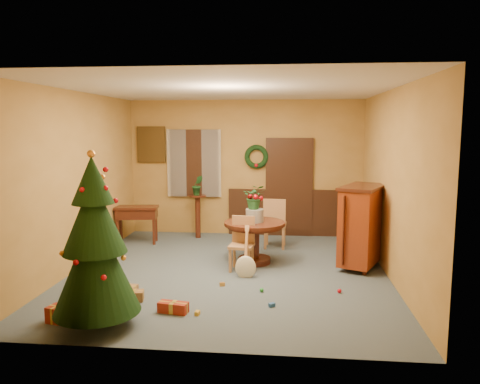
# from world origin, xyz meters

# --- Properties ---
(room_envelope) EXTENTS (5.50, 5.50, 5.50)m
(room_envelope) POSITION_xyz_m (0.21, 2.70, 1.12)
(room_envelope) COLOR #34404C
(room_envelope) RESTS_ON ground
(dining_table) EXTENTS (1.05, 1.05, 0.72)m
(dining_table) POSITION_xyz_m (0.37, 0.55, 0.50)
(dining_table) COLOR black
(dining_table) RESTS_ON floor
(urn) EXTENTS (0.30, 0.30, 0.22)m
(urn) POSITION_xyz_m (0.37, 0.55, 0.83)
(urn) COLOR slate
(urn) RESTS_ON dining_table
(centerpiece_plant) EXTENTS (0.38, 0.33, 0.42)m
(centerpiece_plant) POSITION_xyz_m (0.37, 0.55, 1.15)
(centerpiece_plant) COLOR #1E4C23
(centerpiece_plant) RESTS_ON urn
(chair_near) EXTENTS (0.42, 0.42, 0.88)m
(chair_near) POSITION_xyz_m (0.19, 0.16, 0.47)
(chair_near) COLOR #9C6E3E
(chair_near) RESTS_ON floor
(chair_far) EXTENTS (0.44, 0.44, 0.98)m
(chair_far) POSITION_xyz_m (0.68, 1.56, 0.52)
(chair_far) COLOR #9C6E3E
(chair_far) RESTS_ON floor
(guitar) EXTENTS (0.44, 0.56, 0.75)m
(guitar) POSITION_xyz_m (0.29, -0.26, 0.38)
(guitar) COLOR beige
(guitar) RESTS_ON floor
(plant_stand) EXTENTS (0.35, 0.35, 0.91)m
(plant_stand) POSITION_xyz_m (-0.96, 2.29, 0.57)
(plant_stand) COLOR black
(plant_stand) RESTS_ON floor
(stand_plant) EXTENTS (0.29, 0.26, 0.42)m
(stand_plant) POSITION_xyz_m (-0.96, 2.29, 1.12)
(stand_plant) COLOR #19471E
(stand_plant) RESTS_ON plant_stand
(christmas_tree) EXTENTS (1.00, 1.00, 2.07)m
(christmas_tree) POSITION_xyz_m (-1.27, -2.24, 0.98)
(christmas_tree) COLOR #382111
(christmas_tree) RESTS_ON floor
(writing_desk) EXTENTS (0.89, 0.53, 0.75)m
(writing_desk) POSITION_xyz_m (-2.09, 1.70, 0.56)
(writing_desk) COLOR black
(writing_desk) RESTS_ON floor
(sideboard) EXTENTS (0.96, 1.21, 1.37)m
(sideboard) POSITION_xyz_m (2.15, 0.48, 0.74)
(sideboard) COLOR #63210B
(sideboard) RESTS_ON floor
(gift_a) EXTENTS (0.28, 0.22, 0.15)m
(gift_a) POSITION_xyz_m (-1.28, -1.23, 0.07)
(gift_a) COLOR brown
(gift_a) RESTS_ON floor
(gift_b) EXTENTS (0.24, 0.24, 0.20)m
(gift_b) POSITION_xyz_m (-1.81, -2.17, 0.10)
(gift_b) COLOR maroon
(gift_b) RESTS_ON floor
(gift_c) EXTENTS (0.28, 0.21, 0.14)m
(gift_c) POSITION_xyz_m (-1.12, -1.41, 0.07)
(gift_c) COLOR brown
(gift_c) RESTS_ON floor
(gift_d) EXTENTS (0.39, 0.21, 0.13)m
(gift_d) POSITION_xyz_m (-0.50, -1.75, 0.07)
(gift_d) COLOR maroon
(gift_d) RESTS_ON floor
(toy_a) EXTENTS (0.09, 0.09, 0.05)m
(toy_a) POSITION_xyz_m (0.74, -1.44, 0.03)
(toy_a) COLOR #235399
(toy_a) RESTS_ON floor
(toy_b) EXTENTS (0.06, 0.06, 0.06)m
(toy_b) POSITION_xyz_m (0.57, -0.90, 0.03)
(toy_b) COLOR green
(toy_b) RESTS_ON floor
(toy_c) EXTENTS (0.06, 0.09, 0.05)m
(toy_c) POSITION_xyz_m (-0.18, -1.80, 0.03)
(toy_c) COLOR gold
(toy_c) RESTS_ON floor
(toy_d) EXTENTS (0.06, 0.06, 0.06)m
(toy_d) POSITION_xyz_m (1.67, -0.83, 0.03)
(toy_d) COLOR red
(toy_d) RESTS_ON floor
(toy_e) EXTENTS (0.09, 0.07, 0.05)m
(toy_e) POSITION_xyz_m (-0.02, -0.70, 0.03)
(toy_e) COLOR orange
(toy_e) RESTS_ON floor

